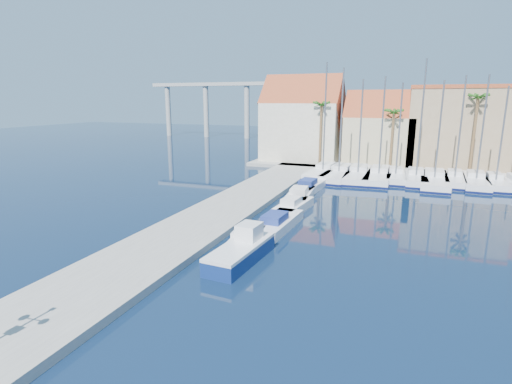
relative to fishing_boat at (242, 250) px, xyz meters
The scene contains 26 objects.
ground 6.42m from the fishing_boat, 60.01° to the right, with size 260.00×260.00×0.00m, color black.
quay_west 9.88m from the fishing_boat, 126.08° to the left, with size 6.00×77.00×0.50m, color gray.
shore_north 44.48m from the fishing_boat, 72.75° to the left, with size 54.00×16.00×0.50m, color gray.
fishing_boat is the anchor object (origin of this frame).
motorboat_west_0 2.44m from the fishing_boat, 107.90° to the left, with size 2.20×5.43×1.40m.
motorboat_west_1 6.95m from the fishing_boat, 89.00° to the left, with size 2.51×6.86×1.40m.
motorboat_west_2 12.37m from the fishing_boat, 90.38° to the left, with size 2.50×6.19×1.40m.
motorboat_west_3 16.84m from the fishing_boat, 92.12° to the left, with size 2.78×7.10×1.40m.
motorboat_west_4 21.39m from the fishing_boat, 91.97° to the left, with size 2.66×7.08×1.40m.
sailboat_0 30.76m from the fishing_boat, 91.78° to the left, with size 3.55×11.21×14.64m.
sailboat_1 30.33m from the fishing_boat, 87.62° to the left, with size 4.00×12.15×13.91m.
sailboat_2 30.64m from the fishing_boat, 83.27° to the left, with size 3.71×11.99×12.50m.
sailboat_3 31.12m from the fishing_boat, 78.50° to the left, with size 3.29×11.70×12.80m.
sailboat_4 31.84m from the fishing_boat, 75.13° to the left, with size 2.75×8.77×12.06m.
sailboat_5 32.40m from the fishing_boat, 70.96° to the left, with size 2.82×9.63×14.71m.
sailboat_6 32.70m from the fishing_boat, 67.24° to the left, with size 3.35×11.97×12.22m.
sailboat_7 34.62m from the fishing_boat, 64.38° to the left, with size 2.77×8.88×12.79m.
sailboat_8 35.45m from the fishing_boat, 60.90° to the left, with size 3.23×10.22×12.84m.
sailboat_9 36.30m from the fishing_boat, 58.02° to the left, with size 2.21×8.24×11.55m.
building_0 42.43m from the fishing_boat, 99.33° to the left, with size 12.30×9.00×13.50m.
building_1 42.05m from the fishing_boat, 82.87° to the left, with size 10.30×8.00×11.00m.
building_2 45.79m from the fishing_boat, 69.13° to the left, with size 14.20×10.20×11.50m.
palm_0 37.52m from the fishing_boat, 94.41° to the left, with size 2.60×2.60×10.15m.
palm_1 37.91m from the fishing_boat, 78.85° to the left, with size 2.60×2.60×9.15m.
palm_2 41.38m from the fishing_boat, 64.77° to the left, with size 2.60×2.60×11.15m.
viaduct 85.01m from the fishing_boat, 115.14° to the left, with size 48.00×2.20×14.45m.
Camera 1 is at (6.19, -16.49, 10.09)m, focal length 28.00 mm.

